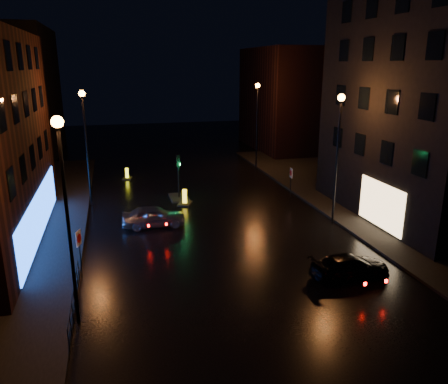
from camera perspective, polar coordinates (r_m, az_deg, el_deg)
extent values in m
plane|color=black|center=(21.96, 2.99, -11.10)|extent=(120.00, 120.00, 0.00)
cube|color=black|center=(34.69, 21.47, -1.63)|extent=(12.00, 44.00, 0.15)
cube|color=black|center=(32.38, 26.37, 10.06)|extent=(10.00, 14.00, 15.00)
cube|color=black|center=(54.59, -25.57, 11.54)|extent=(8.00, 16.00, 14.00)
cube|color=black|center=(54.88, 8.23, 11.90)|extent=(8.00, 14.00, 12.00)
cylinder|color=black|center=(17.76, -19.59, -4.80)|extent=(0.14, 0.14, 8.00)
cylinder|color=black|center=(16.80, -20.89, 8.05)|extent=(0.20, 0.20, 0.25)
sphere|color=orange|center=(16.78, -20.94, 8.55)|extent=(0.44, 0.44, 0.44)
cylinder|color=black|center=(33.18, -17.45, 4.99)|extent=(0.14, 0.14, 8.00)
cylinder|color=black|center=(32.68, -18.06, 11.87)|extent=(0.20, 0.20, 0.25)
sphere|color=orange|center=(32.67, -18.08, 12.13)|extent=(0.44, 0.44, 0.44)
cylinder|color=black|center=(28.80, 14.48, 3.57)|extent=(0.14, 0.14, 8.00)
cylinder|color=black|center=(28.22, 15.06, 11.51)|extent=(0.20, 0.20, 0.25)
sphere|color=orange|center=(28.21, 15.09, 11.82)|extent=(0.44, 0.44, 0.44)
cylinder|color=black|center=(43.26, 4.29, 8.19)|extent=(0.14, 0.14, 8.00)
cylinder|color=black|center=(42.87, 4.41, 13.49)|extent=(0.20, 0.20, 0.25)
sphere|color=orange|center=(42.87, 4.41, 13.69)|extent=(0.44, 0.44, 0.44)
cube|color=black|center=(34.41, -5.87, -0.72)|extent=(1.40, 2.40, 0.12)
cylinder|color=black|center=(34.04, -5.94, 1.44)|extent=(0.12, 0.12, 2.80)
cube|color=black|center=(33.66, -6.02, 4.07)|extent=(0.28, 0.22, 0.90)
cylinder|color=#0CFF59|center=(33.74, -5.77, 3.62)|extent=(0.05, 0.18, 0.18)
cylinder|color=black|center=(19.91, -19.10, -11.98)|extent=(0.05, 6.00, 0.05)
cylinder|color=black|center=(20.13, -18.98, -13.16)|extent=(0.04, 6.00, 0.04)
cylinder|color=black|center=(17.58, -19.66, -17.90)|extent=(0.04, 0.04, 1.00)
cylinder|color=black|center=(20.13, -18.98, -13.16)|extent=(0.04, 0.04, 1.00)
cylinder|color=black|center=(22.80, -18.47, -9.51)|extent=(0.04, 0.04, 1.00)
imported|color=#ADAEB5|center=(28.54, -9.17, -3.15)|extent=(4.11, 1.80, 1.38)
imported|color=black|center=(22.55, 16.15, -9.34)|extent=(4.15, 1.91, 1.18)
cube|color=black|center=(32.90, -5.13, -1.51)|extent=(1.35, 1.57, 0.11)
cube|color=yellow|center=(32.73, -5.16, -0.60)|extent=(0.36, 0.31, 1.10)
cube|color=black|center=(32.73, -5.16, -0.60)|extent=(0.31, 0.16, 0.66)
cube|color=black|center=(41.04, -12.52, 1.77)|extent=(0.99, 1.28, 0.10)
cube|color=#FEF819|center=(40.93, -12.56, 2.41)|extent=(0.30, 0.23, 0.95)
cube|color=black|center=(40.93, -12.56, 2.41)|extent=(0.28, 0.08, 0.57)
cylinder|color=black|center=(22.93, -18.29, -7.63)|extent=(0.06, 0.06, 2.24)
cube|color=silver|center=(22.62, -18.47, -5.75)|extent=(0.23, 0.55, 0.76)
cylinder|color=#B20C0C|center=(22.61, -18.40, -5.75)|extent=(0.16, 0.43, 0.45)
cylinder|color=black|center=(34.73, 8.71, 1.16)|extent=(0.06, 0.06, 2.25)
cube|color=silver|center=(34.53, 8.77, 2.47)|extent=(0.10, 0.56, 0.77)
cylinder|color=#B20C0C|center=(34.52, 8.72, 2.47)|extent=(0.06, 0.45, 0.45)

